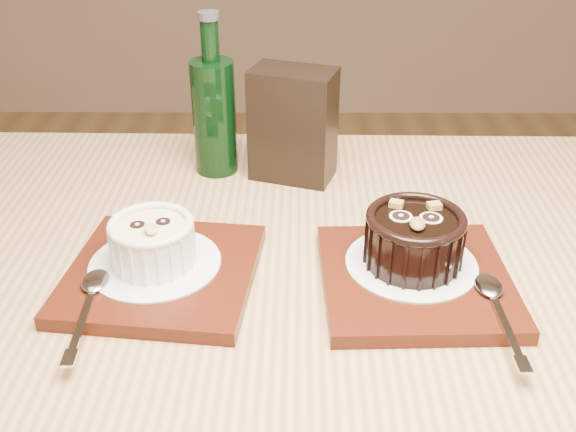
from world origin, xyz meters
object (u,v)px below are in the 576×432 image
at_px(tray_left, 162,274).
at_px(ramekin_white, 152,240).
at_px(ramekin_dark, 414,237).
at_px(green_bottle, 214,113).
at_px(condiment_stand, 293,125).
at_px(tray_right, 415,280).
at_px(table, 318,379).

bearing_deg(tray_left, ramekin_white, 140.19).
height_order(ramekin_dark, green_bottle, green_bottle).
bearing_deg(condiment_stand, tray_left, -119.60).
bearing_deg(green_bottle, ramekin_white, -98.98).
bearing_deg(condiment_stand, ramekin_white, -121.59).
bearing_deg(ramekin_dark, tray_left, -172.47).
bearing_deg(ramekin_white, tray_left, -54.18).
relative_size(ramekin_dark, condiment_stand, 0.69).
height_order(tray_right, condiment_stand, condiment_stand).
bearing_deg(ramekin_white, tray_right, -17.68).
xyz_separation_m(table, condiment_stand, (-0.03, 0.27, 0.16)).
relative_size(table, condiment_stand, 8.64).
height_order(ramekin_white, green_bottle, green_bottle).
bearing_deg(condiment_stand, tray_right, -63.15).
relative_size(ramekin_white, condiment_stand, 0.59).
bearing_deg(table, ramekin_dark, 28.99).
height_order(tray_right, green_bottle, green_bottle).
bearing_deg(table, tray_left, 164.48).
distance_m(table, condiment_stand, 0.32).
bearing_deg(ramekin_dark, condiment_stand, 123.85).
distance_m(tray_left, ramekin_dark, 0.25).
bearing_deg(table, tray_right, 19.93).
height_order(tray_left, green_bottle, green_bottle).
bearing_deg(tray_right, tray_left, 177.93).
relative_size(table, ramekin_white, 14.60).
relative_size(tray_right, green_bottle, 0.89).
xyz_separation_m(ramekin_dark, green_bottle, (-0.22, 0.24, 0.03)).
bearing_deg(tray_left, table, -15.52).
xyz_separation_m(tray_left, ramekin_white, (-0.01, 0.01, 0.04)).
distance_m(ramekin_white, green_bottle, 0.24).
bearing_deg(table, green_bottle, 113.39).
height_order(table, green_bottle, green_bottle).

